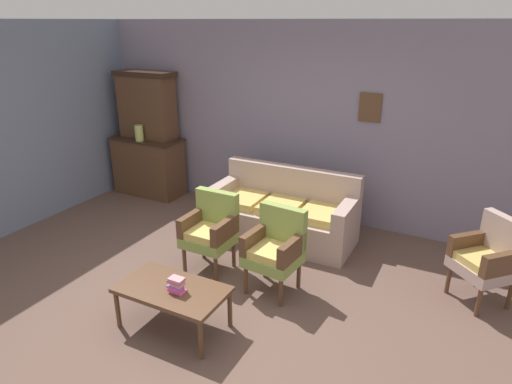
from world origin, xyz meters
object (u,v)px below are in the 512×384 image
object	(u,v)px
armchair_near_cabinet	(211,228)
book_stack_on_table	(177,285)
armchair_by_doorway	(275,247)
coffee_table	(172,292)
wingback_chair_by_fireplace	(488,257)
vase_on_cabinet	(139,133)
floral_couch	(283,215)
side_cabinet	(149,166)

from	to	relation	value
armchair_near_cabinet	book_stack_on_table	world-z (taller)	armchair_near_cabinet
armchair_by_doorway	coffee_table	distance (m)	1.16
wingback_chair_by_fireplace	vase_on_cabinet	bearing A→B (deg)	172.34
book_stack_on_table	vase_on_cabinet	bearing A→B (deg)	135.52
floral_couch	armchair_near_cabinet	bearing A→B (deg)	-110.95
armchair_by_doorway	coffee_table	size ratio (longest dim) A/B	0.90
floral_couch	armchair_by_doorway	size ratio (longest dim) A/B	2.06
wingback_chair_by_fireplace	book_stack_on_table	world-z (taller)	wingback_chair_by_fireplace
armchair_by_doorway	book_stack_on_table	bearing A→B (deg)	-114.89
book_stack_on_table	coffee_table	bearing A→B (deg)	157.80
side_cabinet	armchair_near_cabinet	world-z (taller)	side_cabinet
wingback_chair_by_fireplace	book_stack_on_table	bearing A→B (deg)	-143.32
side_cabinet	armchair_near_cabinet	xyz separation A→B (m)	(2.20, -1.57, 0.03)
wingback_chair_by_fireplace	book_stack_on_table	size ratio (longest dim) A/B	5.78
armchair_by_doorway	wingback_chair_by_fireplace	xyz separation A→B (m)	(1.96, 0.78, 0.00)
vase_on_cabinet	floral_couch	bearing A→B (deg)	-6.76
book_stack_on_table	armchair_by_doorway	bearing A→B (deg)	65.11
floral_couch	book_stack_on_table	xyz separation A→B (m)	(-0.07, -2.18, 0.17)
vase_on_cabinet	wingback_chair_by_fireplace	world-z (taller)	vase_on_cabinet
armchair_near_cabinet	wingback_chair_by_fireplace	bearing A→B (deg)	14.52
armchair_near_cabinet	book_stack_on_table	size ratio (longest dim) A/B	5.78
armchair_near_cabinet	coffee_table	bearing A→B (deg)	-75.95
side_cabinet	wingback_chair_by_fireplace	distance (m)	5.06
armchair_near_cabinet	side_cabinet	bearing A→B (deg)	144.58
floral_couch	wingback_chair_by_fireplace	world-z (taller)	same
vase_on_cabinet	armchair_near_cabinet	world-z (taller)	vase_on_cabinet
vase_on_cabinet	coffee_table	bearing A→B (deg)	-45.04
vase_on_cabinet	coffee_table	distance (m)	3.53
armchair_near_cabinet	armchair_by_doorway	xyz separation A→B (m)	(0.83, -0.06, 0.00)
coffee_table	floral_couch	bearing A→B (deg)	86.02
wingback_chair_by_fireplace	book_stack_on_table	distance (m)	3.04
coffee_table	book_stack_on_table	distance (m)	0.15
coffee_table	armchair_near_cabinet	bearing A→B (deg)	104.05
coffee_table	armchair_by_doorway	bearing A→B (deg)	60.69
armchair_by_doorway	floral_couch	bearing A→B (deg)	109.91
vase_on_cabinet	armchair_near_cabinet	distance (m)	2.65
armchair_by_doorway	coffee_table	world-z (taller)	armchair_by_doorway
vase_on_cabinet	wingback_chair_by_fireplace	distance (m)	5.05
armchair_near_cabinet	armchair_by_doorway	size ratio (longest dim) A/B	1.00
armchair_near_cabinet	wingback_chair_by_fireplace	size ratio (longest dim) A/B	1.00
wingback_chair_by_fireplace	coffee_table	distance (m)	3.09
side_cabinet	vase_on_cabinet	distance (m)	0.61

